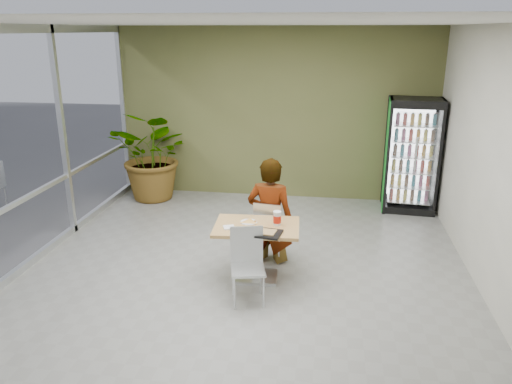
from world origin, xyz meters
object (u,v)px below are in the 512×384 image
soda_cup (277,219)px  dining_table (257,241)px  seated_woman (270,220)px  potted_plant (155,155)px  beverage_fridge (412,156)px  chair_far (269,227)px  chair_near (247,258)px  cafeteria_tray (264,233)px

soda_cup → dining_table: bearing=-168.8°
seated_woman → potted_plant: bearing=-35.5°
seated_woman → soda_cup: seated_woman is taller
beverage_fridge → potted_plant: (-4.71, -0.11, -0.14)m
soda_cup → beverage_fridge: beverage_fridge is taller
dining_table → soda_cup: (0.26, 0.05, 0.30)m
dining_table → seated_woman: (0.10, 0.59, 0.06)m
soda_cup → chair_far: bearing=108.6°
chair_near → cafeteria_tray: chair_near is taller
chair_far → cafeteria_tray: chair_far is taller
chair_near → potted_plant: bearing=110.5°
dining_table → potted_plant: (-2.39, 2.95, 0.33)m
dining_table → cafeteria_tray: bearing=-64.7°
dining_table → potted_plant: 3.81m
soda_cup → beverage_fridge: 3.65m
chair_near → soda_cup: (0.29, 0.56, 0.31)m
beverage_fridge → potted_plant: beverage_fridge is taller
dining_table → potted_plant: potted_plant is taller
chair_near → chair_far: bearing=69.5°
chair_near → soda_cup: soda_cup is taller
potted_plant → seated_woman: bearing=-43.4°
chair_far → beverage_fridge: beverage_fridge is taller
dining_table → beverage_fridge: bearing=52.7°
cafeteria_tray → potted_plant: size_ratio=0.25×
dining_table → potted_plant: bearing=129.0°
chair_far → potted_plant: potted_plant is taller
cafeteria_tray → soda_cup: bearing=67.7°
chair_far → beverage_fridge: size_ratio=0.44×
chair_far → soda_cup: (0.17, -0.50, 0.32)m
chair_far → beverage_fridge: bearing=-123.9°
dining_table → seated_woman: seated_woman is taller
chair_near → beverage_fridge: (2.36, 3.56, 0.48)m
chair_far → chair_near: size_ratio=0.98×
soda_cup → cafeteria_tray: size_ratio=0.43×
soda_cup → potted_plant: potted_plant is taller
dining_table → cafeteria_tray: 0.37m
chair_far → beverage_fridge: 3.39m
chair_near → potted_plant: size_ratio=0.52×
seated_woman → beverage_fridge: beverage_fridge is taller
soda_cup → beverage_fridge: size_ratio=0.09×
chair_far → seated_woman: seated_woman is taller
dining_table → chair_far: (0.09, 0.55, -0.02)m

